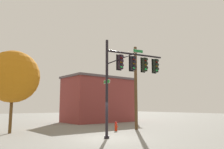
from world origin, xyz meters
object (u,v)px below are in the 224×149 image
Objects in this scene: utility_pole at (136,86)px; signal_pole_assembly at (131,70)px; brick_building at (99,99)px; fire_hydrant at (116,126)px; tree_near at (13,77)px.

signal_pole_assembly is at bearing -139.11° from utility_pole.
utility_pole reaches higher than signal_pole_assembly.
brick_building is at bearing 73.08° from utility_pole.
utility_pole is 9.87× the size of fire_hydrant.
fire_hydrant is 0.12× the size of tree_near.
utility_pole is at bearing -8.30° from fire_hydrant.
tree_near is at bearing 152.70° from fire_hydrant.
signal_pole_assembly is 10.19m from tree_near.
signal_pole_assembly is 5.21m from utility_pole.
tree_near is 15.20m from brick_building.
utility_pole is at bearing -23.47° from tree_near.
signal_pole_assembly is 8.56× the size of fire_hydrant.
tree_near is 0.71× the size of brick_building.
signal_pole_assembly reaches higher than brick_building.
tree_near is at bearing 156.53° from utility_pole.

